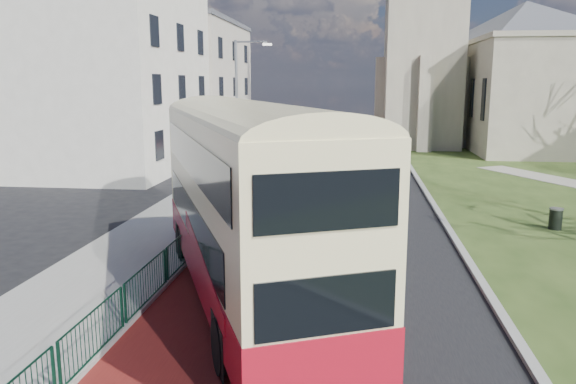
# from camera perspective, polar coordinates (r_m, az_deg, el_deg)

# --- Properties ---
(ground) EXTENTS (160.00, 160.00, 0.00)m
(ground) POSITION_cam_1_polar(r_m,az_deg,el_deg) (15.29, -2.63, -11.09)
(ground) COLOR black
(ground) RESTS_ON ground
(road_carriageway) EXTENTS (9.00, 120.00, 0.01)m
(road_carriageway) POSITION_cam_1_polar(r_m,az_deg,el_deg) (34.46, 5.42, 1.37)
(road_carriageway) COLOR black
(road_carriageway) RESTS_ON ground
(bus_lane) EXTENTS (3.40, 120.00, 0.01)m
(bus_lane) POSITION_cam_1_polar(r_m,az_deg,el_deg) (34.63, 0.95, 1.47)
(bus_lane) COLOR #591414
(bus_lane) RESTS_ON ground
(pavement_west) EXTENTS (4.00, 120.00, 0.12)m
(pavement_west) POSITION_cam_1_polar(r_m,az_deg,el_deg) (35.23, -5.21, 1.68)
(pavement_west) COLOR gray
(pavement_west) RESTS_ON ground
(kerb_west) EXTENTS (0.25, 120.00, 0.13)m
(kerb_west) POSITION_cam_1_polar(r_m,az_deg,el_deg) (34.86, -1.99, 1.62)
(kerb_west) COLOR #999993
(kerb_west) RESTS_ON ground
(kerb_east) EXTENTS (0.25, 80.00, 0.13)m
(kerb_east) POSITION_cam_1_polar(r_m,az_deg,el_deg) (36.59, 12.74, 1.81)
(kerb_east) COLOR #999993
(kerb_east) RESTS_ON ground
(pedestrian_railing) EXTENTS (0.07, 24.00, 1.12)m
(pedestrian_railing) POSITION_cam_1_polar(r_m,az_deg,el_deg) (19.45, -9.28, -4.63)
(pedestrian_railing) COLOR #0B3222
(pedestrian_railing) RESTS_ON ground
(street_block_near) EXTENTS (10.30, 14.30, 13.00)m
(street_block_near) POSITION_cam_1_polar(r_m,az_deg,el_deg) (39.54, -17.87, 11.61)
(street_block_near) COLOR beige
(street_block_near) RESTS_ON ground
(street_block_far) EXTENTS (10.30, 16.30, 11.50)m
(street_block_far) POSITION_cam_1_polar(r_m,az_deg,el_deg) (54.49, -10.68, 10.85)
(street_block_far) COLOR beige
(street_block_far) RESTS_ON ground
(streetlamp) EXTENTS (2.13, 0.18, 8.00)m
(streetlamp) POSITION_cam_1_polar(r_m,az_deg,el_deg) (32.69, -4.97, 8.95)
(streetlamp) COLOR gray
(streetlamp) RESTS_ON pavement_west
(bus) EXTENTS (7.45, 12.30, 5.10)m
(bus) POSITION_cam_1_polar(r_m,az_deg,el_deg) (14.66, -4.32, -0.20)
(bus) COLOR #A40F1F
(bus) RESTS_ON ground
(litter_bin) EXTENTS (0.64, 0.64, 0.86)m
(litter_bin) POSITION_cam_1_polar(r_m,az_deg,el_deg) (24.63, 25.54, -2.46)
(litter_bin) COLOR black
(litter_bin) RESTS_ON grass_green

